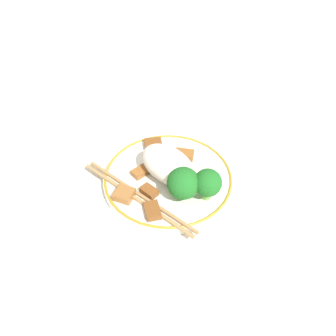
% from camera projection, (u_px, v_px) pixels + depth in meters
% --- Properties ---
extents(ground_plane, '(3.00, 3.00, 0.00)m').
position_uv_depth(ground_plane, '(168.00, 182.00, 0.60)').
color(ground_plane, silver).
extents(plate, '(0.23, 0.23, 0.02)m').
position_uv_depth(plate, '(168.00, 178.00, 0.59)').
color(plate, white).
rests_on(plate, ground_plane).
extents(rice_mound, '(0.11, 0.07, 0.06)m').
position_uv_depth(rice_mound, '(167.00, 164.00, 0.57)').
color(rice_mound, white).
rests_on(rice_mound, plate).
extents(broccoli_back_left, '(0.05, 0.05, 0.06)m').
position_uv_depth(broccoli_back_left, '(183.00, 183.00, 0.53)').
color(broccoli_back_left, '#72AD4C').
rests_on(broccoli_back_left, plate).
extents(broccoli_back_center, '(0.05, 0.05, 0.06)m').
position_uv_depth(broccoli_back_center, '(208.00, 183.00, 0.53)').
color(broccoli_back_center, '#72AD4C').
rests_on(broccoli_back_center, plate).
extents(meat_near_front, '(0.04, 0.04, 0.01)m').
position_uv_depth(meat_near_front, '(124.00, 194.00, 0.55)').
color(meat_near_front, '#9E6633').
rests_on(meat_near_front, plate).
extents(meat_near_left, '(0.03, 0.02, 0.01)m').
position_uv_depth(meat_near_left, '(149.00, 191.00, 0.55)').
color(meat_near_left, brown).
rests_on(meat_near_left, plate).
extents(meat_near_right, '(0.02, 0.04, 0.01)m').
position_uv_depth(meat_near_right, '(142.00, 171.00, 0.59)').
color(meat_near_right, '#995B28').
rests_on(meat_near_right, plate).
extents(meat_near_back, '(0.04, 0.04, 0.01)m').
position_uv_depth(meat_near_back, '(184.00, 155.00, 0.62)').
color(meat_near_back, '#995B28').
rests_on(meat_near_back, plate).
extents(meat_on_rice_edge, '(0.04, 0.04, 0.01)m').
position_uv_depth(meat_on_rice_edge, '(153.00, 144.00, 0.64)').
color(meat_on_rice_edge, brown).
rests_on(meat_on_rice_edge, plate).
extents(meat_mid_left, '(0.04, 0.04, 0.01)m').
position_uv_depth(meat_mid_left, '(152.00, 211.00, 0.52)').
color(meat_mid_left, brown).
rests_on(meat_mid_left, plate).
extents(chopsticks, '(0.24, 0.04, 0.01)m').
position_uv_depth(chopsticks, '(138.00, 196.00, 0.55)').
color(chopsticks, '#AD8451').
rests_on(chopsticks, plate).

